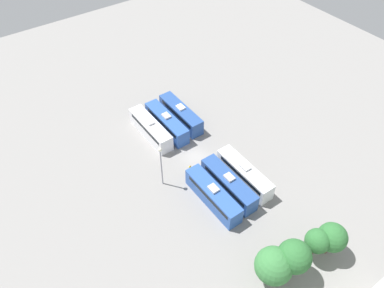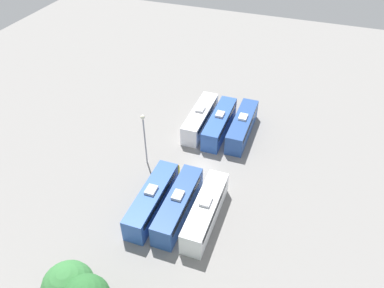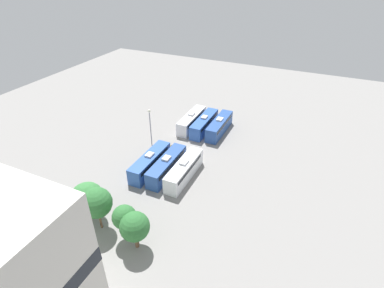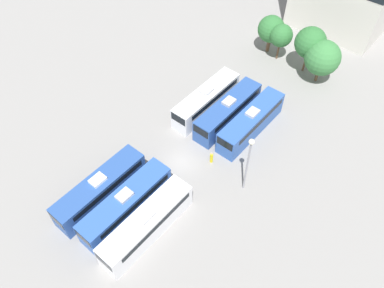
{
  "view_description": "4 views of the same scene",
  "coord_description": "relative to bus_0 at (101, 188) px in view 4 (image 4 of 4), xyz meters",
  "views": [
    {
      "loc": [
        25.94,
        35.32,
        47.26
      ],
      "look_at": [
        0.05,
        -0.78,
        2.6
      ],
      "focal_mm": 35.0,
      "sensor_mm": 36.0,
      "label": 1
    },
    {
      "loc": [
        -11.69,
        36.72,
        35.5
      ],
      "look_at": [
        1.94,
        -1.43,
        2.56
      ],
      "focal_mm": 35.0,
      "sensor_mm": 36.0,
      "label": 2
    },
    {
      "loc": [
        -22.2,
        46.68,
        33.38
      ],
      "look_at": [
        -1.71,
        1.74,
        2.63
      ],
      "focal_mm": 28.0,
      "sensor_mm": 36.0,
      "label": 3
    },
    {
      "loc": [
        18.15,
        -19.81,
        35.03
      ],
      "look_at": [
        -0.12,
        1.97,
        1.39
      ],
      "focal_mm": 35.0,
      "sensor_mm": 36.0,
      "label": 4
    }
  ],
  "objects": [
    {
      "name": "light_pole",
      "position": [
        11.01,
        10.85,
        3.79
      ],
      "size": [
        0.6,
        0.6,
        8.16
      ],
      "color": "gray",
      "rests_on": "ground_plane"
    },
    {
      "name": "tree_2",
      "position": [
        5.88,
        33.44,
        3.06
      ],
      "size": [
        4.37,
        4.37,
        6.97
      ],
      "color": "brown",
      "rests_on": "ground_plane"
    },
    {
      "name": "bus_4",
      "position": [
        3.41,
        18.13,
        0.0
      ],
      "size": [
        2.57,
        11.03,
        3.47
      ],
      "color": "#284C93",
      "rests_on": "ground_plane"
    },
    {
      "name": "bus_0",
      "position": [
        0.0,
        0.0,
        0.0
      ],
      "size": [
        2.57,
        11.03,
        3.47
      ],
      "color": "#284C93",
      "rests_on": "ground_plane"
    },
    {
      "name": "worker_person",
      "position": [
        6.02,
        11.43,
        -0.95
      ],
      "size": [
        0.36,
        0.36,
        1.64
      ],
      "color": "gold",
      "rests_on": "ground_plane"
    },
    {
      "name": "bus_1",
      "position": [
        3.46,
        0.47,
        0.0
      ],
      "size": [
        2.57,
        11.03,
        3.47
      ],
      "color": "#2D56A8",
      "rests_on": "ground_plane"
    },
    {
      "name": "bus_2",
      "position": [
        6.7,
        0.19,
        0.0
      ],
      "size": [
        2.57,
        11.03,
        3.47
      ],
      "color": "white",
      "rests_on": "ground_plane"
    },
    {
      "name": "ground_plane",
      "position": [
        3.42,
        9.18,
        -1.71
      ],
      "size": [
        122.19,
        122.19,
        0.0
      ],
      "primitive_type": "plane",
      "color": "gray"
    },
    {
      "name": "tree_3",
      "position": [
        8.39,
        32.61,
        2.21
      ],
      "size": [
        4.87,
        4.87,
        6.36
      ],
      "color": "brown",
      "rests_on": "ground_plane"
    },
    {
      "name": "tree_0",
      "position": [
        -0.73,
        34.18,
        2.09
      ],
      "size": [
        4.0,
        4.0,
        5.82
      ],
      "color": "brown",
      "rests_on": "ground_plane"
    },
    {
      "name": "tree_1",
      "position": [
        1.38,
        33.46,
        2.26
      ],
      "size": [
        3.33,
        3.33,
        5.65
      ],
      "color": "brown",
      "rests_on": "ground_plane"
    },
    {
      "name": "bus_5",
      "position": [
        6.71,
        18.42,
        0.0
      ],
      "size": [
        2.57,
        11.03,
        3.47
      ],
      "color": "#2D56A8",
      "rests_on": "ground_plane"
    },
    {
      "name": "bus_3",
      "position": [
        0.03,
        17.96,
        0.0
      ],
      "size": [
        2.57,
        11.03,
        3.47
      ],
      "color": "silver",
      "rests_on": "ground_plane"
    }
  ]
}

